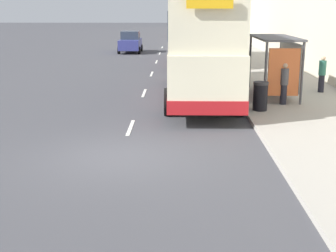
# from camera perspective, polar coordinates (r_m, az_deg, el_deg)

# --- Properties ---
(ground_plane) EXTENTS (220.00, 220.00, 0.00)m
(ground_plane) POSITION_cam_1_polar(r_m,az_deg,el_deg) (12.37, -5.98, -3.74)
(ground_plane) COLOR #424247
(pavement) EXTENTS (5.00, 93.00, 0.14)m
(pavement) POSITION_cam_1_polar(r_m,az_deg,el_deg) (50.55, 6.93, 9.92)
(pavement) COLOR #A39E93
(pavement) RESTS_ON ground_plane
(lane_mark_0) EXTENTS (0.12, 2.00, 0.01)m
(lane_mark_0) POSITION_cam_1_polar(r_m,az_deg,el_deg) (15.27, -4.59, -0.19)
(lane_mark_0) COLOR silver
(lane_mark_0) RESTS_ON ground_plane
(lane_mark_1) EXTENTS (0.12, 2.00, 0.01)m
(lane_mark_1) POSITION_cam_1_polar(r_m,az_deg,el_deg) (21.44, -2.93, 4.04)
(lane_mark_1) COLOR silver
(lane_mark_1) RESTS_ON ground_plane
(lane_mark_2) EXTENTS (0.12, 2.00, 0.01)m
(lane_mark_2) POSITION_cam_1_polar(r_m,az_deg,el_deg) (27.67, -2.00, 6.36)
(lane_mark_2) COLOR silver
(lane_mark_2) RESTS_ON ground_plane
(lane_mark_3) EXTENTS (0.12, 2.00, 0.01)m
(lane_mark_3) POSITION_cam_1_polar(r_m,az_deg,el_deg) (33.95, -1.42, 7.83)
(lane_mark_3) COLOR silver
(lane_mark_3) RESTS_ON ground_plane
(lane_mark_4) EXTENTS (0.12, 2.00, 0.01)m
(lane_mark_4) POSITION_cam_1_polar(r_m,az_deg,el_deg) (40.24, -1.01, 8.84)
(lane_mark_4) COLOR silver
(lane_mark_4) RESTS_ON ground_plane
(lane_mark_5) EXTENTS (0.12, 2.00, 0.01)m
(lane_mark_5) POSITION_cam_1_polar(r_m,az_deg,el_deg) (46.54, -0.71, 9.58)
(lane_mark_5) COLOR silver
(lane_mark_5) RESTS_ON ground_plane
(bus_shelter) EXTENTS (1.60, 4.20, 2.48)m
(bus_shelter) POSITION_cam_1_polar(r_m,az_deg,el_deg) (20.13, 13.50, 8.38)
(bus_shelter) COLOR #4C4C51
(bus_shelter) RESTS_ON ground_plane
(double_decker_bus_near) EXTENTS (2.85, 11.28, 4.30)m
(double_decker_bus_near) POSITION_cam_1_polar(r_m,az_deg,el_deg) (20.10, 3.94, 9.90)
(double_decker_bus_near) COLOR beige
(double_decker_bus_near) RESTS_ON ground_plane
(double_decker_bus_ahead) EXTENTS (2.85, 10.88, 4.30)m
(double_decker_bus_ahead) POSITION_cam_1_polar(r_m,az_deg,el_deg) (32.97, 3.00, 11.60)
(double_decker_bus_ahead) COLOR beige
(double_decker_bus_ahead) RESTS_ON ground_plane
(car_0) EXTENTS (1.91, 3.97, 1.82)m
(car_0) POSITION_cam_1_polar(r_m,az_deg,el_deg) (41.14, -4.61, 10.16)
(car_0) COLOR navy
(car_0) RESTS_ON ground_plane
(car_1) EXTENTS (2.05, 4.58, 1.77)m
(car_1) POSITION_cam_1_polar(r_m,az_deg,el_deg) (65.56, 1.60, 11.70)
(car_1) COLOR maroon
(car_1) RESTS_ON ground_plane
(pedestrian_at_shelter) EXTENTS (0.32, 0.32, 1.61)m
(pedestrian_at_shelter) POSITION_cam_1_polar(r_m,az_deg,el_deg) (18.66, 13.96, 5.08)
(pedestrian_at_shelter) COLOR #23232D
(pedestrian_at_shelter) RESTS_ON ground_plane
(pedestrian_1) EXTENTS (0.32, 0.32, 1.60)m
(pedestrian_1) POSITION_cam_1_polar(r_m,az_deg,el_deg) (21.86, 18.26, 6.07)
(pedestrian_1) COLOR #23232D
(pedestrian_1) RESTS_ON ground_plane
(litter_bin) EXTENTS (0.55, 0.55, 1.05)m
(litter_bin) POSITION_cam_1_polar(r_m,az_deg,el_deg) (17.40, 11.19, 3.61)
(litter_bin) COLOR black
(litter_bin) RESTS_ON ground_plane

